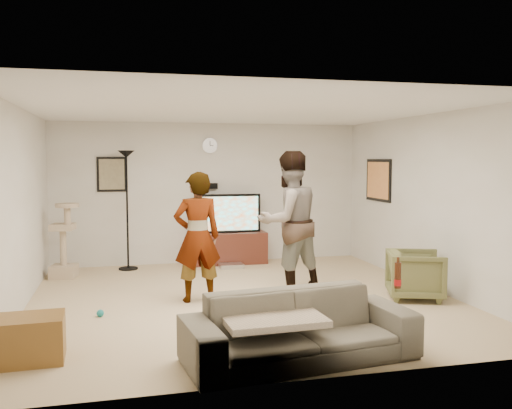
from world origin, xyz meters
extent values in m
cube|color=#C8B58C|center=(0.00, 0.00, -0.01)|extent=(5.50, 5.50, 0.02)
cube|color=white|center=(0.00, 0.00, 2.51)|extent=(5.50, 5.50, 0.02)
cube|color=beige|center=(0.00, 2.75, 1.25)|extent=(5.50, 0.04, 2.50)
cube|color=beige|center=(0.00, -2.75, 1.25)|extent=(5.50, 0.04, 2.50)
cube|color=beige|center=(-2.75, 0.00, 1.25)|extent=(0.04, 5.50, 2.50)
cube|color=beige|center=(2.75, 0.00, 1.25)|extent=(0.04, 5.50, 2.50)
cylinder|color=silver|center=(0.00, 2.72, 2.10)|extent=(0.26, 0.04, 0.26)
cube|color=black|center=(0.00, 2.69, 1.38)|extent=(0.25, 0.10, 0.10)
cube|color=#81775B|center=(-1.70, 2.73, 1.60)|extent=(0.42, 0.03, 0.52)
cube|color=#ED8E4B|center=(2.73, 1.60, 1.50)|extent=(0.03, 0.78, 0.62)
cube|color=#451E15|center=(0.29, 2.50, 0.28)|extent=(1.34, 0.45, 0.56)
cube|color=silver|center=(0.26, 2.11, 0.04)|extent=(0.40, 0.30, 0.07)
cube|color=black|center=(0.29, 2.50, 0.90)|extent=(1.15, 0.08, 0.68)
cube|color=#4BD9D7|center=(0.29, 2.46, 0.90)|extent=(1.06, 0.01, 0.60)
cylinder|color=black|center=(-1.46, 2.40, 1.00)|extent=(0.32, 0.32, 2.00)
cube|color=tan|center=(-2.45, 1.97, 0.59)|extent=(0.44, 0.44, 1.18)
imported|color=#B5B5B5|center=(-0.60, 0.05, 0.85)|extent=(0.66, 0.46, 1.70)
imported|color=#385582|center=(0.72, 0.26, 0.99)|extent=(1.12, 0.98, 1.97)
imported|color=#5D574A|center=(0.03, -2.30, 0.31)|extent=(2.22, 1.08, 0.62)
cube|color=#BEA98D|center=(-0.24, -2.30, 0.42)|extent=(0.93, 0.74, 0.06)
cylinder|color=#441D0B|center=(1.01, -2.30, 0.75)|extent=(0.06, 0.06, 0.25)
imported|color=brown|center=(2.24, -0.52, 0.32)|extent=(0.90, 0.89, 0.64)
cube|color=brown|center=(-2.40, -1.73, 0.21)|extent=(0.65, 0.50, 0.42)
sphere|color=teal|center=(-1.82, -0.40, 0.04)|extent=(0.09, 0.09, 0.09)
camera|label=1|loc=(-1.54, -6.99, 1.85)|focal=38.43mm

